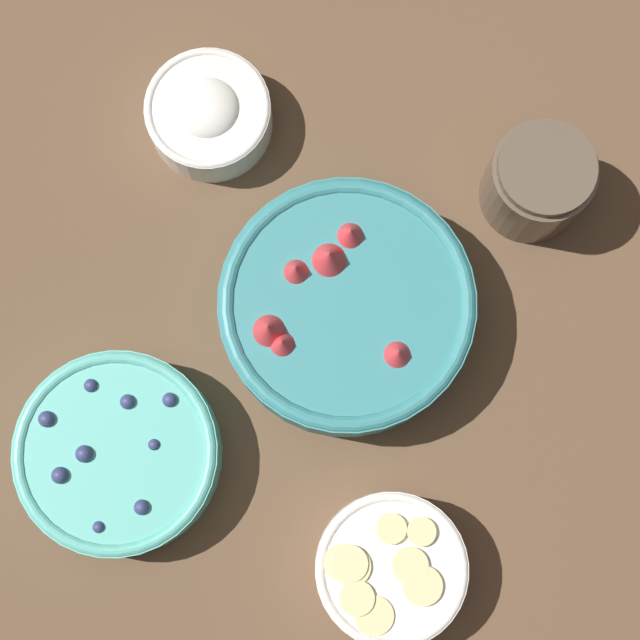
# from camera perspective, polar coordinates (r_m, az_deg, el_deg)

# --- Properties ---
(ground_plane) EXTENTS (4.00, 4.00, 0.00)m
(ground_plane) POSITION_cam_1_polar(r_m,az_deg,el_deg) (0.99, 0.16, -0.12)
(ground_plane) COLOR brown
(bowl_strawberries) EXTENTS (0.23, 0.23, 0.09)m
(bowl_strawberries) POSITION_cam_1_polar(r_m,az_deg,el_deg) (0.95, 1.38, 0.68)
(bowl_strawberries) COLOR teal
(bowl_strawberries) RESTS_ON ground_plane
(bowl_blueberries) EXTENTS (0.18, 0.18, 0.06)m
(bowl_blueberries) POSITION_cam_1_polar(r_m,az_deg,el_deg) (0.96, -10.72, -7.01)
(bowl_blueberries) COLOR #56B7A8
(bowl_blueberries) RESTS_ON ground_plane
(bowl_bananas) EXTENTS (0.13, 0.13, 0.06)m
(bowl_bananas) POSITION_cam_1_polar(r_m,az_deg,el_deg) (0.95, 3.76, -13.07)
(bowl_bananas) COLOR white
(bowl_bananas) RESTS_ON ground_plane
(bowl_cream) EXTENTS (0.12, 0.12, 0.06)m
(bowl_cream) POSITION_cam_1_polar(r_m,az_deg,el_deg) (1.02, -5.95, 10.89)
(bowl_cream) COLOR silver
(bowl_cream) RESTS_ON ground_plane
(jar_chocolate) EXTENTS (0.09, 0.09, 0.09)m
(jar_chocolate) POSITION_cam_1_polar(r_m,az_deg,el_deg) (1.00, 11.49, 7.18)
(jar_chocolate) COLOR brown
(jar_chocolate) RESTS_ON ground_plane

